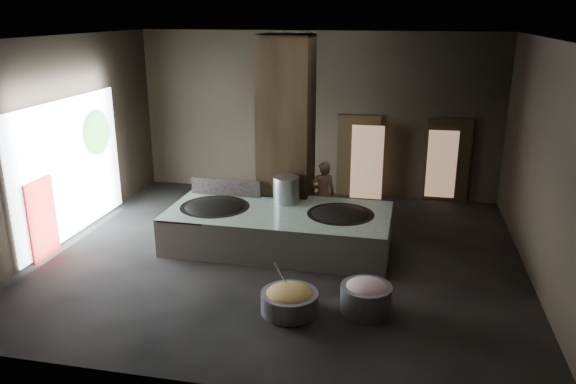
% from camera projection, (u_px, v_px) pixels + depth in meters
% --- Properties ---
extents(floor, '(10.00, 9.00, 0.10)m').
position_uv_depth(floor, '(282.00, 257.00, 12.05)').
color(floor, black).
rests_on(floor, ground).
extents(ceiling, '(10.00, 9.00, 0.10)m').
position_uv_depth(ceiling, '(281.00, 35.00, 10.63)').
color(ceiling, black).
rests_on(ceiling, back_wall).
extents(back_wall, '(10.00, 0.10, 4.50)m').
position_uv_depth(back_wall, '(317.00, 114.00, 15.58)').
color(back_wall, black).
rests_on(back_wall, ground).
extents(front_wall, '(10.00, 0.10, 4.50)m').
position_uv_depth(front_wall, '(203.00, 238.00, 7.10)').
color(front_wall, black).
rests_on(front_wall, ground).
extents(left_wall, '(0.10, 9.00, 4.50)m').
position_uv_depth(left_wall, '(57.00, 142.00, 12.33)').
color(left_wall, black).
rests_on(left_wall, ground).
extents(right_wall, '(0.10, 9.00, 4.50)m').
position_uv_depth(right_wall, '(548.00, 167.00, 10.35)').
color(right_wall, black).
rests_on(right_wall, ground).
extents(pillar, '(1.20, 1.20, 4.50)m').
position_uv_depth(pillar, '(286.00, 133.00, 13.17)').
color(pillar, black).
rests_on(pillar, ground).
extents(hearth_platform, '(4.87, 2.39, 0.84)m').
position_uv_depth(hearth_platform, '(279.00, 228.00, 12.38)').
color(hearth_platform, '#ABBBA8').
rests_on(hearth_platform, ground).
extents(platform_cap, '(4.73, 2.27, 0.03)m').
position_uv_depth(platform_cap, '(279.00, 211.00, 12.26)').
color(platform_cap, black).
rests_on(platform_cap, hearth_platform).
extents(wok_left, '(1.52, 1.52, 0.42)m').
position_uv_depth(wok_left, '(215.00, 210.00, 12.51)').
color(wok_left, black).
rests_on(wok_left, hearth_platform).
extents(wok_left_rim, '(1.55, 1.55, 0.05)m').
position_uv_depth(wok_left_rim, '(215.00, 207.00, 12.49)').
color(wok_left_rim, black).
rests_on(wok_left_rim, hearth_platform).
extents(wok_right, '(1.42, 1.42, 0.40)m').
position_uv_depth(wok_right, '(340.00, 218.00, 12.06)').
color(wok_right, black).
rests_on(wok_right, hearth_platform).
extents(wok_right_rim, '(1.45, 1.45, 0.05)m').
position_uv_depth(wok_right_rim, '(341.00, 215.00, 12.04)').
color(wok_right_rim, black).
rests_on(wok_right_rim, hearth_platform).
extents(stock_pot, '(0.59, 0.59, 0.63)m').
position_uv_depth(stock_pot, '(286.00, 190.00, 12.66)').
color(stock_pot, '#A0A1A8').
rests_on(stock_pot, hearth_platform).
extents(splash_guard, '(1.68, 0.09, 0.42)m').
position_uv_depth(splash_guard, '(226.00, 188.00, 13.17)').
color(splash_guard, black).
rests_on(splash_guard, hearth_platform).
extents(cook, '(0.67, 0.54, 1.60)m').
position_uv_depth(cook, '(323.00, 194.00, 13.48)').
color(cook, brown).
rests_on(cook, ground).
extents(veg_basin, '(1.21, 1.21, 0.37)m').
position_uv_depth(veg_basin, '(290.00, 302.00, 9.71)').
color(veg_basin, slate).
rests_on(veg_basin, ground).
extents(veg_fill, '(0.82, 0.82, 0.25)m').
position_uv_depth(veg_fill, '(290.00, 294.00, 9.65)').
color(veg_fill, '#A2AE54').
rests_on(veg_fill, veg_basin).
extents(ladle, '(0.27, 0.33, 0.71)m').
position_uv_depth(ladle, '(283.00, 278.00, 9.76)').
color(ladle, '#A0A1A8').
rests_on(ladle, veg_basin).
extents(meat_basin, '(0.97, 0.97, 0.49)m').
position_uv_depth(meat_basin, '(366.00, 299.00, 9.70)').
color(meat_basin, slate).
rests_on(meat_basin, ground).
extents(meat_fill, '(0.74, 0.74, 0.28)m').
position_uv_depth(meat_fill, '(366.00, 288.00, 9.64)').
color(meat_fill, pink).
rests_on(meat_fill, meat_basin).
extents(doorway_near, '(1.18, 0.08, 2.38)m').
position_uv_depth(doorway_near, '(358.00, 158.00, 15.60)').
color(doorway_near, black).
rests_on(doorway_near, ground).
extents(doorway_near_glow, '(0.87, 0.04, 2.05)m').
position_uv_depth(doorway_near_glow, '(367.00, 163.00, 15.29)').
color(doorway_near_glow, '#8C6647').
rests_on(doorway_near_glow, ground).
extents(doorway_far, '(1.18, 0.08, 2.38)m').
position_uv_depth(doorway_far, '(447.00, 162.00, 15.13)').
color(doorway_far, black).
rests_on(doorway_far, ground).
extents(doorway_far_glow, '(0.78, 0.04, 1.85)m').
position_uv_depth(doorway_far_glow, '(442.00, 164.00, 15.11)').
color(doorway_far_glow, '#8C6647').
rests_on(doorway_far_glow, ground).
extents(left_opening, '(0.04, 4.20, 3.10)m').
position_uv_depth(left_opening, '(70.00, 168.00, 12.70)').
color(left_opening, white).
rests_on(left_opening, ground).
extents(pavilion_sliver, '(0.05, 0.90, 1.70)m').
position_uv_depth(pavilion_sliver, '(42.00, 219.00, 11.70)').
color(pavilion_sliver, maroon).
rests_on(pavilion_sliver, ground).
extents(tree_silhouette, '(0.28, 1.10, 1.10)m').
position_uv_depth(tree_silhouette, '(97.00, 132.00, 13.52)').
color(tree_silhouette, '#194714').
rests_on(tree_silhouette, left_opening).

